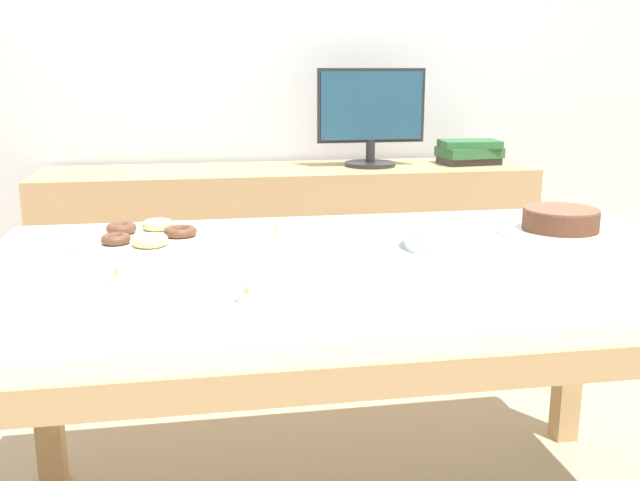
# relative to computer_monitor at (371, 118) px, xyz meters

# --- Properties ---
(wall_back) EXTENTS (8.00, 0.10, 2.60)m
(wall_back) POSITION_rel_computer_monitor_xyz_m (-0.32, 0.30, 0.31)
(wall_back) COLOR silver
(wall_back) RESTS_ON ground
(dining_table) EXTENTS (1.72, 1.01, 0.76)m
(dining_table) POSITION_rel_computer_monitor_xyz_m (-0.32, -1.22, -0.32)
(dining_table) COLOR silver
(dining_table) RESTS_ON ground
(sideboard) EXTENTS (1.89, 0.44, 0.80)m
(sideboard) POSITION_rel_computer_monitor_xyz_m (-0.32, 0.00, -0.59)
(sideboard) COLOR tan
(sideboard) RESTS_ON ground
(computer_monitor) EXTENTS (0.42, 0.20, 0.38)m
(computer_monitor) POSITION_rel_computer_monitor_xyz_m (0.00, 0.00, 0.00)
(computer_monitor) COLOR #262628
(computer_monitor) RESTS_ON sideboard
(book_stack) EXTENTS (0.25, 0.20, 0.10)m
(book_stack) POSITION_rel_computer_monitor_xyz_m (0.41, 0.00, -0.14)
(book_stack) COLOR #3F3838
(book_stack) RESTS_ON sideboard
(cake_chocolate_round) EXTENTS (0.31, 0.31, 0.07)m
(cake_chocolate_round) POSITION_rel_computer_monitor_xyz_m (0.24, -1.07, -0.20)
(cake_chocolate_round) COLOR white
(cake_chocolate_round) RESTS_ON dining_table
(pastry_platter) EXTENTS (0.36, 0.36, 0.04)m
(pastry_platter) POSITION_rel_computer_monitor_xyz_m (-0.81, -0.98, -0.22)
(pastry_platter) COLOR white
(pastry_platter) RESTS_ON dining_table
(plate_stack) EXTENTS (0.21, 0.21, 0.05)m
(plate_stack) POSITION_rel_computer_monitor_xyz_m (-0.09, -1.16, -0.21)
(plate_stack) COLOR white
(plate_stack) RESTS_ON dining_table
(tealight_near_front) EXTENTS (0.04, 0.04, 0.04)m
(tealight_near_front) POSITION_rel_computer_monitor_xyz_m (-0.84, -1.32, -0.22)
(tealight_near_front) COLOR silver
(tealight_near_front) RESTS_ON dining_table
(tealight_right_edge) EXTENTS (0.04, 0.04, 0.04)m
(tealight_right_edge) POSITION_rel_computer_monitor_xyz_m (-0.59, -1.48, -0.22)
(tealight_right_edge) COLOR silver
(tealight_right_edge) RESTS_ON dining_table
(tealight_left_edge) EXTENTS (0.04, 0.04, 0.04)m
(tealight_left_edge) POSITION_rel_computer_monitor_xyz_m (-0.48, -0.98, -0.22)
(tealight_left_edge) COLOR silver
(tealight_left_edge) RESTS_ON dining_table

